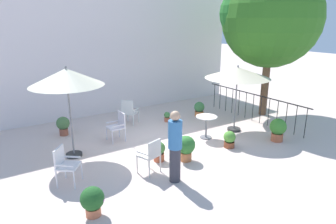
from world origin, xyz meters
The scene contains 20 objects.
ground_plane centered at (0.00, 0.00, 0.00)m, with size 60.00×60.00×0.00m, color beige.
villa_facade centered at (0.00, 4.00, 2.45)m, with size 11.40×0.30×4.91m, color silver.
terrace_railing centered at (3.88, 0.00, 0.68)m, with size 0.03×4.68×1.01m.
shade_tree centered at (4.87, 0.34, 3.71)m, with size 3.79×3.61×5.49m.
patio_umbrella_0 centered at (-2.68, 0.50, 2.19)m, with size 1.91×1.91×2.50m.
patio_umbrella_1 centered at (2.51, -0.42, 1.97)m, with size 2.12×2.12×2.23m.
cafe_table_0 centered at (1.26, -0.43, 0.50)m, with size 0.67×0.67×0.72m.
patio_chair_0 centered at (-0.22, 2.08, 0.52)m, with size 0.68×0.68×0.93m.
patio_chair_1 centered at (-3.25, -0.88, 0.52)m, with size 0.65×0.66×0.89m.
patio_chair_2 centered at (-1.37, -1.51, 0.52)m, with size 0.56×0.55×0.89m.
patio_chair_3 centered at (-1.16, 0.91, 0.52)m, with size 0.47×0.50×0.90m.
potted_plant_0 centered at (-2.50, 2.28, 0.36)m, with size 0.42×0.42×0.62m.
potted_plant_1 centered at (1.09, 1.61, 0.19)m, with size 0.22×0.22×0.37m.
potted_plant_2 centered at (1.36, -1.39, 0.26)m, with size 0.35×0.35×0.50m.
potted_plant_3 centered at (2.51, 1.49, 0.30)m, with size 0.40×0.40×0.57m.
potted_plant_4 centered at (2.96, -1.84, 0.40)m, with size 0.51×0.51×0.72m.
potted_plant_5 centered at (-3.15, -2.37, 0.33)m, with size 0.46×0.46×0.60m.
potted_plant_6 centered at (-0.86, -1.03, 0.29)m, with size 0.35×0.35×0.54m.
potted_plant_7 centered at (-0.24, -1.40, 0.39)m, with size 0.50×0.52×0.70m.
standing_person centered at (-1.09, -2.13, 0.89)m, with size 0.35×0.35×1.71m.
Camera 1 is at (-4.64, -7.33, 3.60)m, focal length 32.17 mm.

